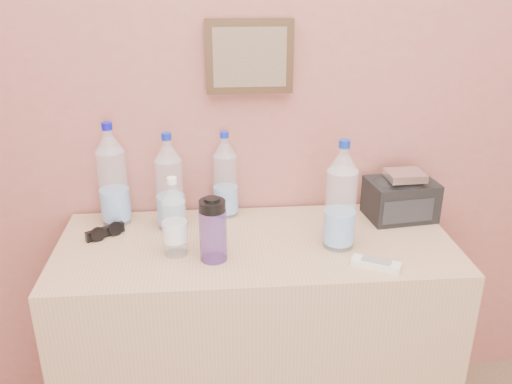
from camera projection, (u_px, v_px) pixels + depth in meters
picture_frame at (250, 57)px, 1.85m from camera, size 0.30×0.03×0.25m
dresser at (256, 342)px, 1.98m from camera, size 1.33×0.55×0.83m
pet_large_a at (113, 180)px, 1.90m from camera, size 0.10×0.10×0.37m
pet_large_b at (170, 187)px, 1.87m from camera, size 0.09×0.09×0.35m
pet_large_c at (225, 179)px, 1.97m from camera, size 0.09×0.09×0.32m
pet_large_d at (341, 201)px, 1.73m from camera, size 0.10×0.10×0.37m
pet_small at (174, 221)px, 1.70m from camera, size 0.08×0.08×0.26m
nalgene_bottle at (213, 230)px, 1.68m from camera, size 0.09×0.09×0.21m
sunglasses at (105, 232)px, 1.85m from camera, size 0.14×0.12×0.04m
ac_remote at (376, 264)px, 1.67m from camera, size 0.15×0.11×0.02m
toiletry_bag at (401, 197)px, 1.97m from camera, size 0.26×0.20×0.16m
foil_packet at (405, 175)px, 1.91m from camera, size 0.13×0.11×0.03m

